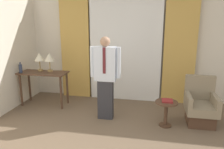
# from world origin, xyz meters

# --- Properties ---
(wall_back) EXTENTS (10.00, 0.06, 2.70)m
(wall_back) POSITION_xyz_m (0.00, 3.21, 1.35)
(wall_back) COLOR silver
(wall_back) RESTS_ON ground_plane
(curtain_sheer_center) EXTENTS (1.73, 0.06, 2.58)m
(curtain_sheer_center) POSITION_xyz_m (0.00, 3.08, 1.29)
(curtain_sheer_center) COLOR white
(curtain_sheer_center) RESTS_ON ground_plane
(curtain_drape_left) EXTENTS (0.73, 0.06, 2.58)m
(curtain_drape_left) POSITION_xyz_m (-1.27, 3.08, 1.29)
(curtain_drape_left) COLOR gold
(curtain_drape_left) RESTS_ON ground_plane
(curtain_drape_right) EXTENTS (0.73, 0.06, 2.58)m
(curtain_drape_right) POSITION_xyz_m (1.27, 3.08, 1.29)
(curtain_drape_right) COLOR gold
(curtain_drape_right) RESTS_ON ground_plane
(desk) EXTENTS (1.11, 0.48, 0.79)m
(desk) POSITION_xyz_m (-1.80, 2.36, 0.65)
(desk) COLOR #4C3323
(desk) RESTS_ON ground_plane
(table_lamp_left) EXTENTS (0.23, 0.23, 0.43)m
(table_lamp_left) POSITION_xyz_m (-1.92, 2.47, 1.11)
(table_lamp_left) COLOR #9E7F47
(table_lamp_left) RESTS_ON desk
(table_lamp_right) EXTENTS (0.23, 0.23, 0.43)m
(table_lamp_right) POSITION_xyz_m (-1.67, 2.47, 1.11)
(table_lamp_right) COLOR #9E7F47
(table_lamp_right) RESTS_ON desk
(bottle_near_edge) EXTENTS (0.08, 0.08, 0.24)m
(bottle_near_edge) POSITION_xyz_m (-2.27, 2.22, 0.89)
(bottle_near_edge) COLOR #2D3851
(bottle_near_edge) RESTS_ON desk
(person) EXTENTS (0.60, 0.20, 1.66)m
(person) POSITION_xyz_m (-0.23, 1.91, 0.90)
(person) COLOR #2D2D33
(person) RESTS_ON ground_plane
(armchair) EXTENTS (0.56, 0.64, 0.90)m
(armchair) POSITION_xyz_m (1.61, 2.06, 0.32)
(armchair) COLOR #4C3323
(armchair) RESTS_ON ground_plane
(side_table) EXTENTS (0.42, 0.42, 0.49)m
(side_table) POSITION_xyz_m (0.96, 1.78, 0.33)
(side_table) COLOR #4C3323
(side_table) RESTS_ON ground_plane
(book) EXTENTS (0.19, 0.20, 0.03)m
(book) POSITION_xyz_m (0.97, 1.80, 0.50)
(book) COLOR maroon
(book) RESTS_ON side_table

